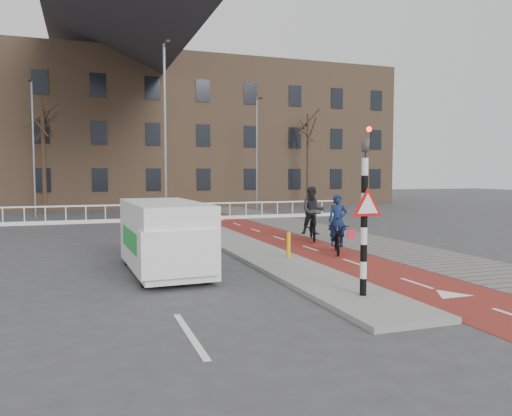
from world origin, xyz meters
name	(u,v)px	position (x,y,z in m)	size (l,w,h in m)	color
ground	(342,280)	(0.00, 0.00, 0.00)	(120.00, 120.00, 0.00)	#38383A
bike_lane	(262,233)	(1.50, 10.00, 0.01)	(2.50, 60.00, 0.01)	maroon
sidewalk	(318,230)	(4.30, 10.00, 0.01)	(3.00, 60.00, 0.01)	slate
curb_island	(262,254)	(-0.70, 4.00, 0.06)	(1.80, 16.00, 0.12)	gray
traffic_signal	(365,207)	(-0.60, -2.02, 1.99)	(0.80, 0.80, 3.68)	black
bollard	(289,245)	(-0.27, 2.80, 0.51)	(0.12, 0.12, 0.79)	#EAA60D
cyclist_near	(338,234)	(1.90, 3.73, 0.67)	(1.39, 1.98, 1.96)	black
cyclist_far	(313,218)	(2.45, 6.80, 0.90)	(1.23, 2.10, 2.15)	black
van	(164,235)	(-4.08, 2.39, 1.01)	(1.98, 4.53, 1.92)	white
railing	(105,217)	(-5.00, 17.00, 0.31)	(28.00, 0.10, 0.99)	silver
townhouse_row	(121,111)	(-3.00, 32.00, 7.81)	(46.00, 10.00, 15.90)	#7F6047
tree_mid	(44,162)	(-8.48, 24.34, 3.42)	(0.26, 0.26, 6.85)	#332016
tree_right	(308,161)	(10.89, 25.27, 3.68)	(0.21, 0.21, 7.35)	#332016
streetlight_near	(165,139)	(-2.47, 12.27, 4.29)	(0.12, 0.12, 8.58)	slate
streetlight_left	(34,149)	(-8.89, 22.11, 4.14)	(0.12, 0.12, 8.27)	slate
streetlight_right	(257,154)	(6.08, 23.89, 4.10)	(0.12, 0.12, 8.20)	slate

